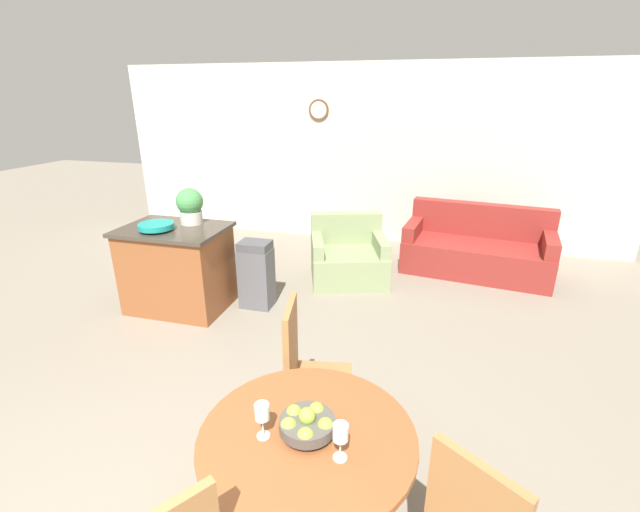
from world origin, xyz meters
The scene contains 12 objects.
wall_back centered at (0.00, 5.91, 1.35)m, with size 8.00×0.09×2.70m.
dining_table centered at (0.66, 0.74, 0.57)m, with size 1.05×1.05×0.73m.
dining_chair_far_side centered at (0.44, 1.46, 0.55)m, with size 0.49×0.49×1.02m.
fruit_bowl centered at (0.65, 0.73, 0.79)m, with size 0.27×0.27×0.15m.
wine_glass_left centered at (0.46, 0.67, 0.87)m, with size 0.07×0.07×0.18m.
wine_glass_right centered at (0.84, 0.63, 0.87)m, with size 0.07×0.07×0.18m.
kitchen_island centered at (-1.50, 2.97, 0.47)m, with size 1.09×0.78×0.93m.
teal_bowl centered at (-1.59, 2.83, 0.98)m, with size 0.36×0.36×0.08m.
potted_plant centered at (-1.39, 3.16, 1.13)m, with size 0.28×0.28×0.38m.
trash_bin centered at (-0.68, 3.21, 0.38)m, with size 0.35×0.27×0.76m.
couch centered at (1.75, 4.92, 0.29)m, with size 1.95×1.12×0.86m.
armchair centered at (0.14, 4.22, 0.28)m, with size 1.14×1.09×0.80m.
Camera 1 is at (1.13, -0.80, 2.25)m, focal length 24.00 mm.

